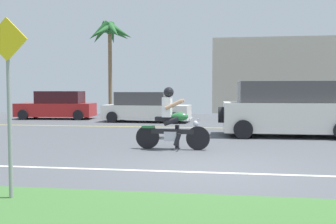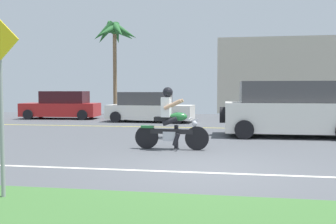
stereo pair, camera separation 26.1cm
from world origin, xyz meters
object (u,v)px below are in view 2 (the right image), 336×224
Objects in this scene: suv_nearby at (288,110)px; street_sign at (1,91)px; parked_car_1 at (149,108)px; palm_tree_0 at (115,35)px; motorcyclist at (171,123)px; parked_car_0 at (62,106)px; parked_car_2 at (282,109)px.

suv_nearby is 10.34m from street_sign.
palm_tree_0 reaches higher than parked_car_1.
motorcyclist is at bearing 72.40° from street_sign.
parked_car_1 is 0.72× the size of palm_tree_0.
palm_tree_0 reaches higher than motorcyclist.
suv_nearby reaches higher than parked_car_0.
parked_car_2 is (6.74, 0.90, -0.02)m from parked_car_1.
parked_car_1 is 1.06× the size of parked_car_2.
suv_nearby is at bearing -95.41° from parked_car_2.
suv_nearby is 8.06m from parked_car_1.
parked_car_0 reaches higher than parked_car_2.
parked_car_1 is at bearing 139.92° from suv_nearby.
parked_car_1 is at bearing 93.68° from street_sign.
palm_tree_0 is at bearing 63.30° from parked_car_0.
parked_car_2 is at bearing 84.59° from suv_nearby.
motorcyclist is 0.47× the size of parked_car_0.
motorcyclist is at bearing -66.77° from palm_tree_0.
motorcyclist is 12.85m from parked_car_0.
motorcyclist is 5.58m from street_sign.
parked_car_1 reaches higher than parked_car_2.
street_sign is (0.90, -14.06, 0.90)m from parked_car_1.
parked_car_0 is 1.04× the size of parked_car_2.
palm_tree_0 is at bearing 113.23° from motorcyclist.
parked_car_0 is at bearing 128.12° from motorcyclist.
parked_car_0 is 12.11m from parked_car_2.
suv_nearby is 1.04× the size of parked_car_1.
motorcyclist is 0.33× the size of palm_tree_0.
motorcyclist is 0.49× the size of parked_car_2.
parked_car_2 is 0.68× the size of palm_tree_0.
motorcyclist reaches higher than parked_car_1.
parked_car_2 is at bearing 7.61° from parked_car_1.
suv_nearby is at bearing 45.18° from motorcyclist.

